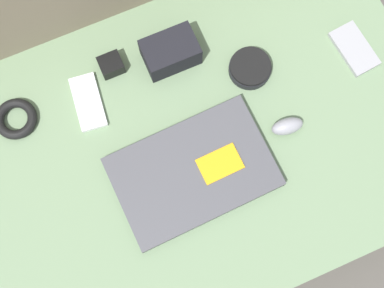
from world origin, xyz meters
TOP-DOWN VIEW (x-y plane):
  - ground_plane at (0.00, 0.00)m, footprint 8.00×8.00m
  - couch_seat at (0.00, 0.00)m, footprint 1.09×0.72m
  - laptop at (-0.02, -0.06)m, footprint 0.34×0.23m
  - computer_mouse at (0.21, -0.05)m, footprint 0.08×0.05m
  - speaker_puck at (0.19, 0.11)m, footprint 0.10×0.10m
  - phone_silver at (0.43, 0.06)m, footprint 0.08×0.13m
  - phone_black at (-0.17, 0.18)m, footprint 0.07×0.13m
  - camera_pouch at (0.04, 0.21)m, footprint 0.12×0.08m
  - charger_brick at (-0.09, 0.24)m, footprint 0.05×0.05m
  - cable_coil at (-0.33, 0.21)m, footprint 0.09×0.09m

SIDE VIEW (x-z plane):
  - ground_plane at x=0.00m, z-range 0.00..0.00m
  - couch_seat at x=0.00m, z-range 0.00..0.15m
  - phone_black at x=-0.17m, z-range 0.15..0.17m
  - phone_silver at x=0.43m, z-range 0.15..0.17m
  - cable_coil at x=-0.33m, z-range 0.15..0.18m
  - laptop at x=-0.02m, z-range 0.15..0.18m
  - speaker_puck at x=0.19m, z-range 0.15..0.18m
  - charger_brick at x=-0.09m, z-range 0.15..0.19m
  - computer_mouse at x=0.21m, z-range 0.15..0.19m
  - camera_pouch at x=0.04m, z-range 0.15..0.22m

